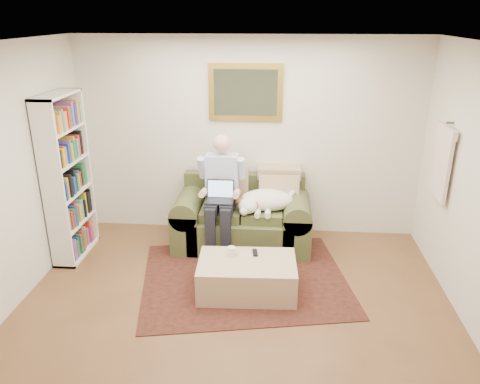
# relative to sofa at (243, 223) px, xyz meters

# --- Properties ---
(room_shell) EXTENTS (4.51, 5.00, 2.61)m
(room_shell) POSITION_rel_sofa_xyz_m (0.03, -1.68, 1.00)
(room_shell) COLOR brown
(room_shell) RESTS_ON ground
(rug) EXTENTS (2.58, 2.22, 0.01)m
(rug) POSITION_rel_sofa_xyz_m (0.10, -0.88, -0.29)
(rug) COLOR black
(rug) RESTS_ON room_shell
(sofa) EXTENTS (1.73, 0.88, 1.04)m
(sofa) POSITION_rel_sofa_xyz_m (0.00, 0.00, 0.00)
(sofa) COLOR brown
(sofa) RESTS_ON room_shell
(seated_man) EXTENTS (0.57, 0.81, 1.45)m
(seated_man) POSITION_rel_sofa_xyz_m (-0.26, -0.16, 0.43)
(seated_man) COLOR #8C98D8
(seated_man) RESTS_ON sofa
(laptop) EXTENTS (0.34, 0.27, 0.24)m
(laptop) POSITION_rel_sofa_xyz_m (-0.26, -0.23, 0.46)
(laptop) COLOR black
(laptop) RESTS_ON seated_man
(sleeping_dog) EXTENTS (0.71, 0.45, 0.26)m
(sleeping_dog) POSITION_rel_sofa_xyz_m (0.31, -0.09, 0.36)
(sleeping_dog) COLOR white
(sleeping_dog) RESTS_ON sofa
(ottoman) EXTENTS (1.07, 0.71, 0.38)m
(ottoman) POSITION_rel_sofa_xyz_m (0.14, -1.14, -0.11)
(ottoman) COLOR #CDB089
(ottoman) RESTS_ON room_shell
(coffee_mug) EXTENTS (0.08, 0.08, 0.10)m
(coffee_mug) POSITION_rel_sofa_xyz_m (-0.04, -1.02, 0.13)
(coffee_mug) COLOR white
(coffee_mug) RESTS_ON ottoman
(tv_remote) EXTENTS (0.07, 0.16, 0.02)m
(tv_remote) POSITION_rel_sofa_xyz_m (0.21, -0.96, 0.09)
(tv_remote) COLOR black
(tv_remote) RESTS_ON ottoman
(bookshelf) EXTENTS (0.28, 0.80, 2.00)m
(bookshelf) POSITION_rel_sofa_xyz_m (-2.07, -0.43, 0.70)
(bookshelf) COLOR white
(bookshelf) RESTS_ON room_shell
(wall_mirror) EXTENTS (0.94, 0.04, 0.72)m
(wall_mirror) POSITION_rel_sofa_xyz_m (-0.00, 0.44, 1.60)
(wall_mirror) COLOR gold
(wall_mirror) RESTS_ON room_shell
(hanging_shirt) EXTENTS (0.06, 0.52, 0.90)m
(hanging_shirt) POSITION_rel_sofa_xyz_m (2.22, -0.43, 1.05)
(hanging_shirt) COLOR #F3D6C9
(hanging_shirt) RESTS_ON room_shell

